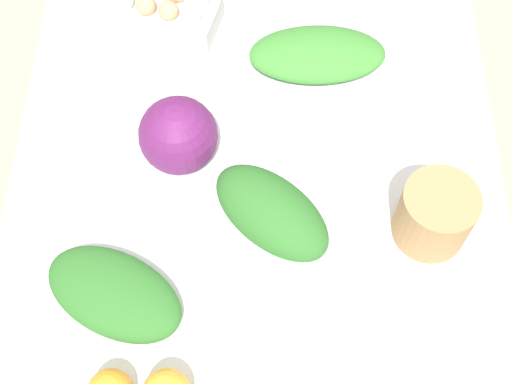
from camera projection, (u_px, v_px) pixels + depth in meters
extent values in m
plane|color=#C6B289|center=(256.00, 319.00, 2.00)|extent=(8.00, 8.00, 0.00)
cube|color=silver|center=(256.00, 201.00, 1.39)|extent=(1.33, 0.97, 0.03)
cylinder|color=brown|center=(108.00, 70.00, 2.00)|extent=(0.06, 0.06, 0.69)
cylinder|color=brown|center=(410.00, 73.00, 1.99)|extent=(0.06, 0.06, 0.69)
sphere|color=#601E5B|center=(178.00, 135.00, 1.35)|extent=(0.15, 0.15, 0.15)
cube|color=#B7B7B2|center=(164.00, 13.00, 1.56)|extent=(0.18, 0.26, 0.06)
sphere|color=white|center=(124.00, 1.00, 1.52)|extent=(0.04, 0.04, 0.04)
sphere|color=tan|center=(146.00, 6.00, 1.52)|extent=(0.04, 0.04, 0.04)
sphere|color=tan|center=(169.00, 11.00, 1.51)|extent=(0.04, 0.04, 0.04)
sphere|color=white|center=(191.00, 16.00, 1.50)|extent=(0.04, 0.04, 0.04)
cylinder|color=#A87F51|center=(435.00, 215.00, 1.28)|extent=(0.14, 0.14, 0.13)
ellipsoid|color=#2D6B28|center=(114.00, 293.00, 1.25)|extent=(0.25, 0.30, 0.06)
ellipsoid|color=#3D8433|center=(317.00, 54.00, 1.50)|extent=(0.16, 0.29, 0.06)
ellipsoid|color=#2D6B28|center=(271.00, 212.00, 1.31)|extent=(0.27, 0.28, 0.09)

